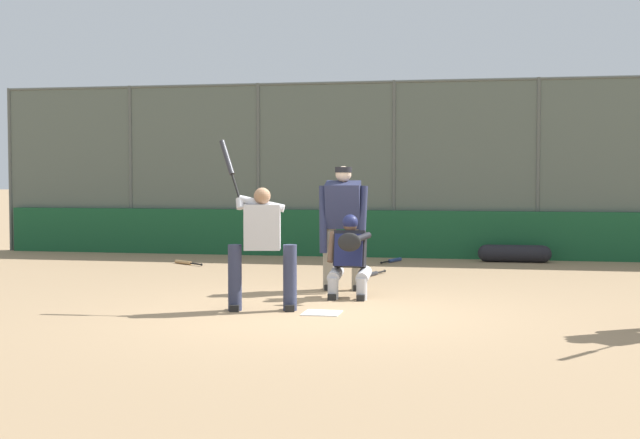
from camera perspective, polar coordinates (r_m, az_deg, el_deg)
name	(u,v)px	position (r m, az deg, el deg)	size (l,w,h in m)	color
ground_plane	(322,313)	(10.47, 0.12, -6.03)	(160.00, 160.00, 0.00)	#9E7F5B
home_plate_marker	(322,313)	(10.47, 0.12, -6.00)	(0.43, 0.43, 0.01)	white
backstop_fence	(394,165)	(17.58, 4.75, 3.53)	(16.62, 0.08, 3.47)	#515651
padding_wall	(393,234)	(17.52, 4.70, -0.93)	(16.21, 0.18, 0.92)	#19512D
bleachers_beyond	(440,231)	(19.70, 7.69, -0.75)	(11.58, 1.95, 1.16)	slate
batter_at_plate	(261,244)	(10.64, -3.77, -1.56)	(1.04, 0.57, 2.05)	#2D334C
catcher_behind_plate	(349,255)	(11.69, 1.89, -2.29)	(0.58, 0.67, 1.10)	#B7B7BC
umpire_home	(343,224)	(12.46, 1.51, -0.27)	(0.71, 0.44, 1.74)	gray
spare_bat_near_backstop	(185,263)	(16.32, -8.62, -2.74)	(0.69, 0.51, 0.07)	black
spare_bat_by_padding	(372,274)	(14.31, 3.36, -3.50)	(0.28, 0.81, 0.07)	black
spare_bat_third_base_side	(393,260)	(16.61, 4.72, -2.62)	(0.32, 0.81, 0.07)	black
equipment_bag_dugout_side	(514,254)	(16.91, 12.34, -2.14)	(1.35, 0.32, 0.32)	black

